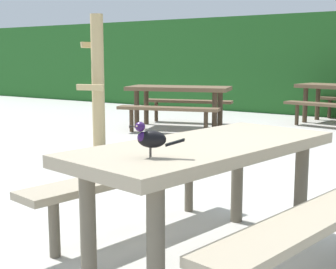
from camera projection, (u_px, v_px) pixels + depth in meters
The scene contains 5 objects.
ground_plane at pixel (244, 252), 3.14m from camera, with size 60.00×60.00×0.00m, color #B7B5AD.
picnic_table_foreground at pixel (206, 172), 2.96m from camera, with size 1.95×1.98×0.74m.
bird_grackle at pixel (150, 138), 2.47m from camera, with size 0.27×0.15×0.18m.
picnic_table_mid_right at pixel (179, 97), 8.62m from camera, with size 2.14×2.12×0.74m.
stalk_post_left_side at pixel (98, 81), 6.72m from camera, with size 0.50×0.48×1.83m.
Camera 1 is at (1.24, -2.76, 1.25)m, focal length 51.77 mm.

